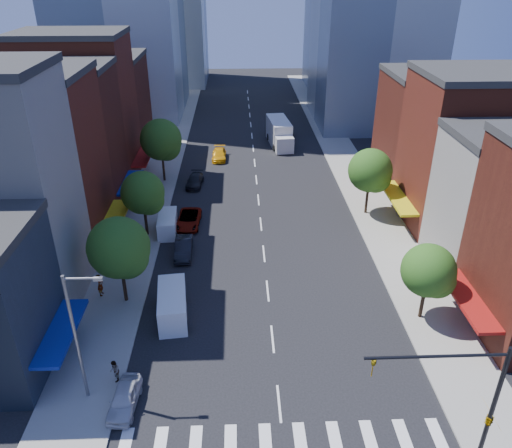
{
  "coord_description": "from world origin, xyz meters",
  "views": [
    {
      "loc": [
        -2.3,
        -22.15,
        24.34
      ],
      "look_at": [
        -0.88,
        14.54,
        5.0
      ],
      "focal_mm": 35.0,
      "sensor_mm": 36.0,
      "label": 1
    }
  ],
  "objects_px": {
    "box_truck": "(279,134)",
    "pedestrian_near": "(100,285)",
    "parked_car_second": "(184,248)",
    "traffic_car_far": "(273,129)",
    "taxi": "(219,154)",
    "cargo_van_far": "(167,224)",
    "parked_car_rear": "(195,181)",
    "pedestrian_far": "(115,371)",
    "traffic_car_oncoming": "(288,133)",
    "cargo_van_near": "(172,306)",
    "parked_car_third": "(189,220)",
    "parked_car_front": "(124,399)"
  },
  "relations": [
    {
      "from": "pedestrian_near",
      "to": "pedestrian_far",
      "type": "xyz_separation_m",
      "value": [
        3.15,
        -9.59,
        -0.19
      ]
    },
    {
      "from": "parked_car_third",
      "to": "parked_car_second",
      "type": "bearing_deg",
      "value": -86.97
    },
    {
      "from": "taxi",
      "to": "box_truck",
      "type": "distance_m",
      "value": 10.68
    },
    {
      "from": "cargo_van_near",
      "to": "pedestrian_near",
      "type": "distance_m",
      "value": 6.87
    },
    {
      "from": "traffic_car_oncoming",
      "to": "cargo_van_far",
      "type": "bearing_deg",
      "value": 69.12
    },
    {
      "from": "parked_car_third",
      "to": "box_truck",
      "type": "height_order",
      "value": "box_truck"
    },
    {
      "from": "cargo_van_far",
      "to": "pedestrian_near",
      "type": "distance_m",
      "value": 11.49
    },
    {
      "from": "cargo_van_far",
      "to": "parked_car_second",
      "type": "bearing_deg",
      "value": -69.09
    },
    {
      "from": "box_truck",
      "to": "pedestrian_near",
      "type": "bearing_deg",
      "value": -121.01
    },
    {
      "from": "parked_car_second",
      "to": "parked_car_rear",
      "type": "xyz_separation_m",
      "value": [
        -0.09,
        16.35,
        -0.08
      ]
    },
    {
      "from": "traffic_car_oncoming",
      "to": "box_truck",
      "type": "relative_size",
      "value": 0.47
    },
    {
      "from": "traffic_car_oncoming",
      "to": "box_truck",
      "type": "distance_m",
      "value": 3.8
    },
    {
      "from": "cargo_van_near",
      "to": "traffic_car_far",
      "type": "bearing_deg",
      "value": 70.41
    },
    {
      "from": "cargo_van_near",
      "to": "traffic_car_oncoming",
      "type": "distance_m",
      "value": 45.92
    },
    {
      "from": "parked_car_third",
      "to": "pedestrian_near",
      "type": "distance_m",
      "value": 13.64
    },
    {
      "from": "parked_car_rear",
      "to": "parked_car_front",
      "type": "bearing_deg",
      "value": -88.07
    },
    {
      "from": "traffic_car_far",
      "to": "pedestrian_far",
      "type": "distance_m",
      "value": 54.37
    },
    {
      "from": "cargo_van_near",
      "to": "box_truck",
      "type": "height_order",
      "value": "box_truck"
    },
    {
      "from": "cargo_van_near",
      "to": "box_truck",
      "type": "xyz_separation_m",
      "value": [
        11.46,
        40.73,
        0.61
      ]
    },
    {
      "from": "parked_car_second",
      "to": "parked_car_third",
      "type": "distance_m",
      "value": 5.89
    },
    {
      "from": "cargo_van_far",
      "to": "pedestrian_near",
      "type": "relative_size",
      "value": 2.31
    },
    {
      "from": "parked_car_front",
      "to": "cargo_van_far",
      "type": "distance_m",
      "value": 22.37
    },
    {
      "from": "cargo_van_far",
      "to": "taxi",
      "type": "bearing_deg",
      "value": 74.38
    },
    {
      "from": "taxi",
      "to": "pedestrian_near",
      "type": "height_order",
      "value": "pedestrian_near"
    },
    {
      "from": "parked_car_rear",
      "to": "parked_car_second",
      "type": "bearing_deg",
      "value": -84.56
    },
    {
      "from": "cargo_van_far",
      "to": "box_truck",
      "type": "relative_size",
      "value": 0.49
    },
    {
      "from": "cargo_van_far",
      "to": "pedestrian_far",
      "type": "xyz_separation_m",
      "value": [
        -1.01,
        -20.31,
        0.0
      ]
    },
    {
      "from": "parked_car_third",
      "to": "cargo_van_near",
      "type": "relative_size",
      "value": 0.92
    },
    {
      "from": "parked_car_third",
      "to": "cargo_van_near",
      "type": "height_order",
      "value": "cargo_van_near"
    },
    {
      "from": "parked_car_second",
      "to": "box_truck",
      "type": "bearing_deg",
      "value": 68.32
    },
    {
      "from": "box_truck",
      "to": "pedestrian_near",
      "type": "xyz_separation_m",
      "value": [
        -17.63,
        -37.71,
        -0.59
      ]
    },
    {
      "from": "parked_car_front",
      "to": "traffic_car_far",
      "type": "height_order",
      "value": "traffic_car_far"
    },
    {
      "from": "box_truck",
      "to": "traffic_car_far",
      "type": "bearing_deg",
      "value": 91.09
    },
    {
      "from": "pedestrian_far",
      "to": "traffic_car_far",
      "type": "bearing_deg",
      "value": 153.2
    },
    {
      "from": "traffic_car_far",
      "to": "pedestrian_near",
      "type": "xyz_separation_m",
      "value": [
        -16.97,
        -42.99,
        0.37
      ]
    },
    {
      "from": "pedestrian_far",
      "to": "taxi",
      "type": "bearing_deg",
      "value": 160.19
    },
    {
      "from": "traffic_car_oncoming",
      "to": "parked_car_second",
      "type": "bearing_deg",
      "value": 74.94
    },
    {
      "from": "cargo_van_far",
      "to": "parked_car_front",
      "type": "bearing_deg",
      "value": -93.29
    },
    {
      "from": "parked_car_second",
      "to": "traffic_car_oncoming",
      "type": "relative_size",
      "value": 1.03
    },
    {
      "from": "parked_car_second",
      "to": "parked_car_third",
      "type": "height_order",
      "value": "parked_car_second"
    },
    {
      "from": "parked_car_second",
      "to": "traffic_car_far",
      "type": "xyz_separation_m",
      "value": [
        10.82,
        36.71,
        0.03
      ]
    },
    {
      "from": "cargo_van_near",
      "to": "box_truck",
      "type": "bearing_deg",
      "value": 67.92
    },
    {
      "from": "parked_car_third",
      "to": "traffic_car_oncoming",
      "type": "height_order",
      "value": "traffic_car_oncoming"
    },
    {
      "from": "cargo_van_near",
      "to": "cargo_van_far",
      "type": "bearing_deg",
      "value": 91.95
    },
    {
      "from": "parked_car_rear",
      "to": "pedestrian_far",
      "type": "relative_size",
      "value": 2.84
    },
    {
      "from": "parked_car_rear",
      "to": "taxi",
      "type": "xyz_separation_m",
      "value": [
        2.72,
        9.19,
        0.03
      ]
    },
    {
      "from": "parked_car_front",
      "to": "cargo_van_near",
      "type": "relative_size",
      "value": 0.72
    },
    {
      "from": "taxi",
      "to": "pedestrian_far",
      "type": "bearing_deg",
      "value": -97.21
    },
    {
      "from": "parked_car_second",
      "to": "traffic_car_far",
      "type": "distance_m",
      "value": 38.28
    },
    {
      "from": "taxi",
      "to": "traffic_car_far",
      "type": "height_order",
      "value": "traffic_car_far"
    }
  ]
}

